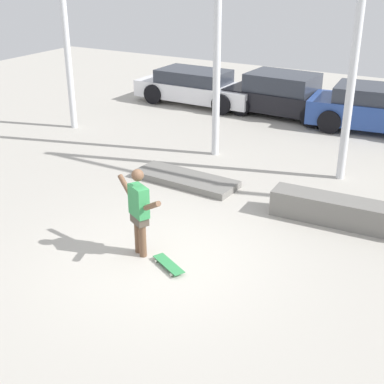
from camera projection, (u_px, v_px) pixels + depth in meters
The scene contains 9 objects.
ground_plane at pixel (161, 260), 9.71m from camera, with size 36.00×36.00×0.00m, color #B2ADA3.
skateboarder at pixel (139, 209), 9.54m from camera, with size 1.37×0.77×1.69m.
skateboard at pixel (169, 264), 9.47m from camera, with size 0.79×0.55×0.08m.
grind_box at pixel (343, 212), 10.92m from camera, with size 2.94×0.60×0.55m, color slate.
manual_pad at pixel (185, 179), 12.98m from camera, with size 2.60×0.92×0.17m, color slate.
canopy_support_left at pixel (134, 2), 14.42m from camera, with size 5.29×0.20×6.53m.
parked_car_white at pixel (197, 87), 19.60m from camera, with size 4.62×1.94×1.24m.
parked_car_black at pixel (285, 95), 18.19m from camera, with size 4.17×2.11×1.41m.
parked_car_blue at pixel (375, 109), 16.61m from camera, with size 4.21×2.28×1.38m.
Camera 1 is at (4.62, -6.99, 5.10)m, focal length 50.00 mm.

